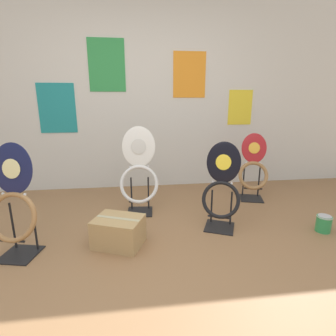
{
  "coord_description": "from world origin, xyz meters",
  "views": [
    {
      "loc": [
        -0.07,
        -1.52,
        1.25
      ],
      "look_at": [
        0.27,
        1.13,
        0.55
      ],
      "focal_mm": 28.0,
      "sensor_mm": 36.0,
      "label": 1
    }
  ],
  "objects_px": {
    "toilet_seat_display_crimson_swirl": "(253,170)",
    "toilet_seat_display_jazz_black": "(222,188)",
    "toilet_seat_display_navy_moon": "(13,205)",
    "toilet_seat_display_white_plain": "(139,175)",
    "storage_box": "(119,231)",
    "paint_can": "(324,223)"
  },
  "relations": [
    {
      "from": "toilet_seat_display_crimson_swirl",
      "to": "storage_box",
      "type": "bearing_deg",
      "value": -150.93
    },
    {
      "from": "toilet_seat_display_jazz_black",
      "to": "storage_box",
      "type": "relative_size",
      "value": 1.75
    },
    {
      "from": "paint_can",
      "to": "storage_box",
      "type": "distance_m",
      "value": 1.96
    },
    {
      "from": "toilet_seat_display_jazz_black",
      "to": "paint_can",
      "type": "relative_size",
      "value": 5.22
    },
    {
      "from": "toilet_seat_display_crimson_swirl",
      "to": "toilet_seat_display_jazz_black",
      "type": "relative_size",
      "value": 0.98
    },
    {
      "from": "paint_can",
      "to": "storage_box",
      "type": "relative_size",
      "value": 0.33
    },
    {
      "from": "paint_can",
      "to": "toilet_seat_display_crimson_swirl",
      "type": "bearing_deg",
      "value": 108.88
    },
    {
      "from": "toilet_seat_display_white_plain",
      "to": "storage_box",
      "type": "relative_size",
      "value": 1.96
    },
    {
      "from": "toilet_seat_display_navy_moon",
      "to": "toilet_seat_display_jazz_black",
      "type": "relative_size",
      "value": 1.08
    },
    {
      "from": "toilet_seat_display_white_plain",
      "to": "storage_box",
      "type": "xyz_separation_m",
      "value": [
        -0.2,
        -0.68,
        -0.31
      ]
    },
    {
      "from": "toilet_seat_display_navy_moon",
      "to": "toilet_seat_display_jazz_black",
      "type": "xyz_separation_m",
      "value": [
        1.8,
        0.26,
        -0.03
      ]
    },
    {
      "from": "toilet_seat_display_white_plain",
      "to": "toilet_seat_display_jazz_black",
      "type": "xyz_separation_m",
      "value": [
        0.79,
        -0.48,
        -0.02
      ]
    },
    {
      "from": "paint_can",
      "to": "storage_box",
      "type": "height_order",
      "value": "storage_box"
    },
    {
      "from": "toilet_seat_display_jazz_black",
      "to": "toilet_seat_display_navy_moon",
      "type": "bearing_deg",
      "value": -171.68
    },
    {
      "from": "toilet_seat_display_crimson_swirl",
      "to": "toilet_seat_display_navy_moon",
      "type": "height_order",
      "value": "toilet_seat_display_navy_moon"
    },
    {
      "from": "toilet_seat_display_white_plain",
      "to": "toilet_seat_display_jazz_black",
      "type": "distance_m",
      "value": 0.92
    },
    {
      "from": "toilet_seat_display_white_plain",
      "to": "storage_box",
      "type": "distance_m",
      "value": 0.78
    },
    {
      "from": "toilet_seat_display_crimson_swirl",
      "to": "paint_can",
      "type": "height_order",
      "value": "toilet_seat_display_crimson_swirl"
    },
    {
      "from": "paint_can",
      "to": "storage_box",
      "type": "xyz_separation_m",
      "value": [
        -1.96,
        0.01,
        0.04
      ]
    },
    {
      "from": "toilet_seat_display_white_plain",
      "to": "toilet_seat_display_jazz_black",
      "type": "height_order",
      "value": "toilet_seat_display_white_plain"
    },
    {
      "from": "toilet_seat_display_white_plain",
      "to": "storage_box",
      "type": "bearing_deg",
      "value": -106.4
    },
    {
      "from": "toilet_seat_display_jazz_black",
      "to": "storage_box",
      "type": "bearing_deg",
      "value": -168.18
    }
  ]
}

